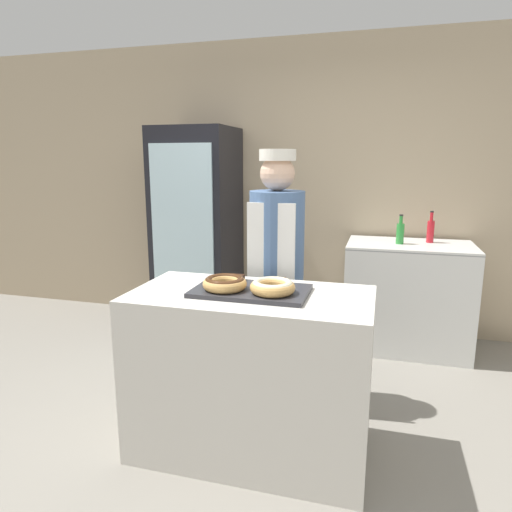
% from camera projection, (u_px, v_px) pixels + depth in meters
% --- Properties ---
extents(ground_plane, '(14.00, 14.00, 0.00)m').
position_uv_depth(ground_plane, '(251.00, 447.00, 2.59)').
color(ground_plane, gray).
extents(wall_back, '(8.00, 0.06, 2.70)m').
position_uv_depth(wall_back, '(313.00, 187.00, 4.33)').
color(wall_back, tan).
rests_on(wall_back, ground_plane).
extents(display_counter, '(1.27, 0.66, 0.91)m').
position_uv_depth(display_counter, '(251.00, 373.00, 2.50)').
color(display_counter, beige).
rests_on(display_counter, ground_plane).
extents(serving_tray, '(0.60, 0.36, 0.02)m').
position_uv_depth(serving_tray, '(251.00, 291.00, 2.40)').
color(serving_tray, '#2D2D33').
rests_on(serving_tray, display_counter).
extents(donut_chocolate_glaze, '(0.23, 0.23, 0.07)m').
position_uv_depth(donut_chocolate_glaze, '(225.00, 283.00, 2.38)').
color(donut_chocolate_glaze, tan).
rests_on(donut_chocolate_glaze, serving_tray).
extents(donut_light_glaze, '(0.23, 0.23, 0.07)m').
position_uv_depth(donut_light_glaze, '(273.00, 286.00, 2.31)').
color(donut_light_glaze, tan).
rests_on(donut_light_glaze, serving_tray).
extents(brownie_back_left, '(0.07, 0.07, 0.03)m').
position_uv_depth(brownie_back_left, '(237.00, 278.00, 2.56)').
color(brownie_back_left, black).
rests_on(brownie_back_left, serving_tray).
extents(brownie_back_right, '(0.07, 0.07, 0.03)m').
position_uv_depth(brownie_back_right, '(279.00, 281.00, 2.49)').
color(brownie_back_right, black).
rests_on(brownie_back_right, serving_tray).
extents(baker_person, '(0.35, 0.35, 1.67)m').
position_uv_depth(baker_person, '(276.00, 272.00, 2.97)').
color(baker_person, '#4C4C51').
rests_on(baker_person, ground_plane).
extents(beverage_fridge, '(0.70, 0.68, 1.90)m').
position_uv_depth(beverage_fridge, '(197.00, 231.00, 4.30)').
color(beverage_fridge, black).
rests_on(beverage_fridge, ground_plane).
extents(chest_freezer, '(1.03, 0.64, 0.92)m').
position_uv_depth(chest_freezer, '(407.00, 296.00, 3.90)').
color(chest_freezer, silver).
rests_on(chest_freezer, ground_plane).
extents(bottle_green, '(0.06, 0.06, 0.25)m').
position_uv_depth(bottle_green, '(400.00, 233.00, 3.79)').
color(bottle_green, '#2D8C38').
rests_on(bottle_green, chest_freezer).
extents(bottle_red, '(0.06, 0.06, 0.27)m').
position_uv_depth(bottle_red, '(431.00, 230.00, 3.85)').
color(bottle_red, red).
rests_on(bottle_red, chest_freezer).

